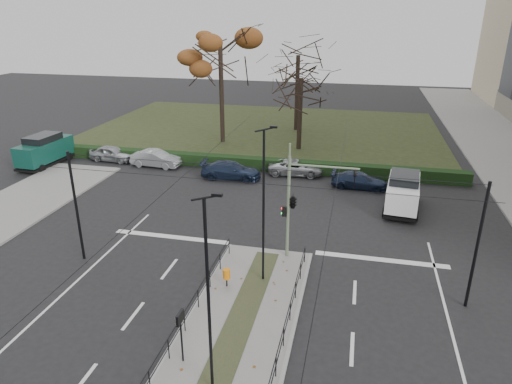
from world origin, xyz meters
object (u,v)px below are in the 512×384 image
at_px(parked_car_first, 112,154).
at_px(rust_tree, 220,43).
at_px(litter_bin, 227,274).
at_px(parked_car_fourth, 296,167).
at_px(white_van, 403,191).
at_px(bare_tree_center, 298,61).
at_px(streetlamp_median_far, 264,206).
at_px(streetlamp_median_near, 209,298).
at_px(parked_car_third, 231,170).
at_px(parked_car_fifth, 359,180).
at_px(bare_tree_near, 301,84).
at_px(info_panel, 180,323).
at_px(parked_car_second, 156,159).
at_px(traffic_light, 295,200).
at_px(green_van, 45,150).

distance_m(parked_car_first, rust_tree, 14.37).
distance_m(litter_bin, parked_car_fourth, 17.07).
distance_m(white_van, rust_tree, 22.95).
bearing_deg(white_van, bare_tree_center, 116.40).
height_order(streetlamp_median_far, parked_car_first, streetlamp_median_far).
relative_size(streetlamp_median_near, rust_tree, 0.59).
relative_size(parked_car_third, parked_car_fifth, 1.14).
bearing_deg(bare_tree_near, parked_car_first, -155.05).
bearing_deg(bare_tree_center, info_panel, -88.41).
distance_m(parked_car_third, bare_tree_near, 11.63).
height_order(parked_car_first, parked_car_fourth, parked_car_first).
height_order(parked_car_first, rust_tree, rust_tree).
height_order(parked_car_first, bare_tree_center, bare_tree_center).
distance_m(parked_car_second, bare_tree_center, 19.43).
bearing_deg(parked_car_second, rust_tree, -17.78).
relative_size(litter_bin, parked_car_third, 0.19).
relative_size(info_panel, parked_car_third, 0.46).
height_order(bare_tree_center, bare_tree_near, bare_tree_center).
height_order(litter_bin, parked_car_second, parked_car_second).
height_order(parked_car_first, bare_tree_near, bare_tree_near).
distance_m(parked_car_fourth, rust_tree, 14.89).
bearing_deg(parked_car_first, parked_car_fifth, -90.48).
bearing_deg(bare_tree_near, traffic_light, -82.99).
xyz_separation_m(parked_car_third, rust_tree, (-3.76, 10.24, 8.92)).
xyz_separation_m(litter_bin, streetlamp_median_near, (1.32, -6.27, 3.10)).
bearing_deg(white_van, parked_car_first, 167.40).
bearing_deg(green_van, streetlamp_median_near, -43.92).
xyz_separation_m(green_van, bare_tree_near, (20.59, 9.59, 4.87)).
height_order(streetlamp_median_near, green_van, streetlamp_median_near).
bearing_deg(parked_car_fifth, traffic_light, 167.31).
bearing_deg(parked_car_third, rust_tree, 17.51).
xyz_separation_m(streetlamp_median_far, rust_tree, (-9.35, 24.24, 5.55)).
bearing_deg(traffic_light, parked_car_first, 143.41).
xyz_separation_m(white_van, bare_tree_near, (-8.66, 12.70, 4.94)).
relative_size(bare_tree_center, parked_car_fifth, 2.56).
bearing_deg(bare_tree_near, green_van, -155.03).
relative_size(info_panel, parked_car_second, 0.51).
height_order(litter_bin, parked_car_fifth, parked_car_fifth).
bearing_deg(parked_car_third, traffic_light, -152.35).
bearing_deg(parked_car_fourth, parked_car_second, 89.06).
bearing_deg(streetlamp_median_near, rust_tree, 106.11).
height_order(litter_bin, parked_car_third, parked_car_third).
bearing_deg(rust_tree, info_panel, -76.04).
xyz_separation_m(parked_car_fourth, white_van, (7.91, -5.43, 0.69)).
bearing_deg(traffic_light, rust_tree, 115.70).
bearing_deg(bare_tree_near, parked_car_second, -144.91).
xyz_separation_m(green_van, rust_tree, (12.72, 10.48, 8.23)).
bearing_deg(bare_tree_near, streetlamp_median_far, -86.37).
bearing_deg(parked_car_fifth, white_van, -137.73).
bearing_deg(parked_car_fifth, parked_car_fourth, 72.20).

